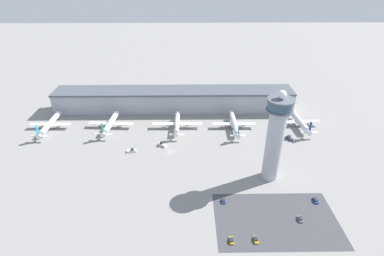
{
  "coord_description": "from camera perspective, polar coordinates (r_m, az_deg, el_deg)",
  "views": [
    {
      "loc": [
        12.77,
        -175.89,
        118.55
      ],
      "look_at": [
        15.42,
        24.09,
        6.04
      ],
      "focal_mm": 28.0,
      "sensor_mm": 36.0,
      "label": 1
    }
  ],
  "objects": [
    {
      "name": "car_navy_sedan",
      "position": [
        172.61,
        19.9,
        -16.0
      ],
      "size": [
        1.98,
        4.44,
        1.54
      ],
      "color": "black",
      "rests_on": "ground"
    },
    {
      "name": "service_truck_catering",
      "position": [
        219.57,
        -5.64,
        -3.15
      ],
      "size": [
        6.9,
        6.28,
        3.09
      ],
      "color": "black",
      "rests_on": "ground"
    },
    {
      "name": "car_grey_coupe",
      "position": [
        186.38,
        22.46,
        -12.64
      ],
      "size": [
        1.91,
        4.8,
        1.58
      ],
      "color": "black",
      "rests_on": "ground"
    },
    {
      "name": "car_maroon_suv",
      "position": [
        173.66,
        6.03,
        -13.65
      ],
      "size": [
        1.86,
        4.17,
        1.41
      ],
      "color": "black",
      "rests_on": "ground"
    },
    {
      "name": "parking_lot_surface",
      "position": [
        169.45,
        15.7,
        -16.46
      ],
      "size": [
        64.0,
        40.0,
        0.01
      ],
      "primitive_type": "cube",
      "color": "#424247",
      "rests_on": "ground"
    },
    {
      "name": "airplane_gate_echo",
      "position": [
        257.22,
        19.84,
        1.16
      ],
      "size": [
        33.57,
        39.22,
        13.99
      ],
      "color": "silver",
      "rests_on": "ground"
    },
    {
      "name": "car_yellow_taxi",
      "position": [
        157.38,
        12.1,
        -20.08
      ],
      "size": [
        1.93,
        4.53,
        1.52
      ],
      "color": "black",
      "rests_on": "ground"
    },
    {
      "name": "service_truck_baggage",
      "position": [
        216.32,
        -11.39,
        -4.26
      ],
      "size": [
        6.61,
        3.53,
        2.51
      ],
      "color": "black",
      "rests_on": "ground"
    },
    {
      "name": "terminal_building",
      "position": [
        269.25,
        -3.43,
        5.43
      ],
      "size": [
        209.86,
        25.0,
        18.99
      ],
      "color": "#A3A8B2",
      "rests_on": "ground"
    },
    {
      "name": "airplane_gate_delta",
      "position": [
        241.59,
        8.07,
        0.82
      ],
      "size": [
        34.56,
        40.44,
        13.11
      ],
      "color": "silver",
      "rests_on": "ground"
    },
    {
      "name": "service_truck_fuel",
      "position": [
        237.59,
        17.99,
        -1.86
      ],
      "size": [
        5.39,
        6.38,
        3.12
      ],
      "color": "black",
      "rests_on": "ground"
    },
    {
      "name": "airplane_gate_alpha",
      "position": [
        264.49,
        -25.51,
        0.65
      ],
      "size": [
        32.5,
        39.58,
        13.05
      ],
      "color": "white",
      "rests_on": "ground"
    },
    {
      "name": "car_silver_sedan",
      "position": [
        155.18,
        7.56,
        -20.45
      ],
      "size": [
        1.84,
        4.4,
        1.58
      ],
      "color": "black",
      "rests_on": "ground"
    },
    {
      "name": "ground_plane",
      "position": [
        212.5,
        -4.09,
        -4.64
      ],
      "size": [
        1000.0,
        1000.0,
        0.0
      ],
      "primitive_type": "plane",
      "color": "gray"
    },
    {
      "name": "control_tower",
      "position": [
        179.88,
        15.6,
        -1.45
      ],
      "size": [
        15.17,
        15.17,
        57.95
      ],
      "color": "#ADB2BC",
      "rests_on": "ground"
    },
    {
      "name": "airplane_gate_bravo",
      "position": [
        248.65,
        -15.28,
        0.85
      ],
      "size": [
        36.46,
        37.58,
        13.77
      ],
      "color": "white",
      "rests_on": "ground"
    },
    {
      "name": "airplane_gate_charlie",
      "position": [
        239.48,
        -2.87,
        0.83
      ],
      "size": [
        39.57,
        37.34,
        12.29
      ],
      "color": "white",
      "rests_on": "ground"
    }
  ]
}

